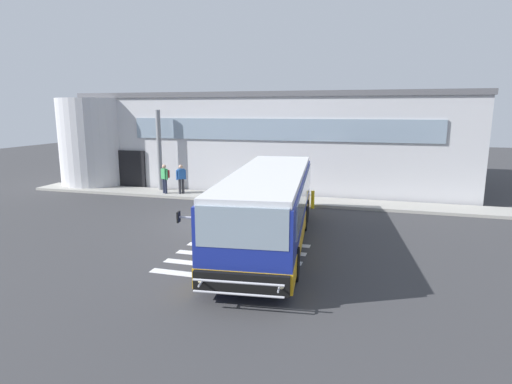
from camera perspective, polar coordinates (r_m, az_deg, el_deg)
name	(u,v)px	position (r m, az deg, el deg)	size (l,w,h in m)	color
ground_plane	(224,222)	(18.58, -4.42, -4.09)	(80.00, 90.00, 0.02)	#353538
bay_paint_stripes	(237,257)	(14.16, -2.60, -8.93)	(4.40, 3.96, 0.01)	silver
terminal_building	(271,138)	(29.36, 2.07, 7.41)	(25.29, 13.80, 5.90)	#B7B7BC
boarding_curb	(254,198)	(23.00, -0.33, -0.86)	(27.49, 2.00, 0.15)	#9E9B93
entry_support_column	(159,150)	(25.46, -13.13, 5.58)	(0.28, 0.28, 4.73)	slate
bus_main_foreground	(269,208)	(15.25, 1.80, -2.25)	(3.68, 10.93, 2.70)	navy
passenger_near_column	(165,177)	(24.40, -12.39, 2.06)	(0.53, 0.49, 1.68)	#1E2338
passenger_by_doorway	(181,178)	(24.13, -10.24, 1.96)	(0.44, 0.45, 1.68)	#2D2D33
safety_bollard_yellow	(313,200)	(21.07, 7.78, -1.04)	(0.18, 0.18, 0.90)	yellow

